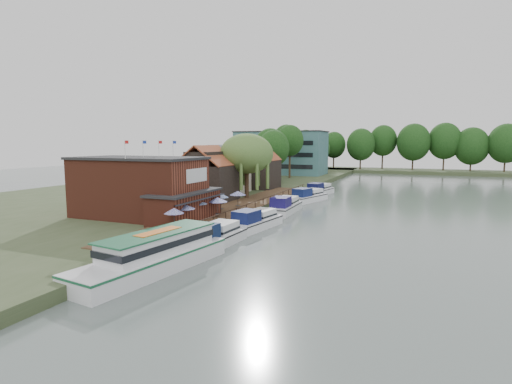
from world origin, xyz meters
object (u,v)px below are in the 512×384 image
at_px(pub, 152,187).
at_px(cottage_a, 207,173).
at_px(cruiser_2, 285,204).
at_px(tour_boat, 152,252).
at_px(cottage_c, 259,167).
at_px(umbrella_4, 221,202).
at_px(willow, 247,166).
at_px(cruiser_3, 308,194).
at_px(hotel_block, 281,153).
at_px(umbrella_1, 185,215).
at_px(cruiser_0, 213,234).
at_px(umbrella_2, 198,210).
at_px(cruiser_4, 319,188).
at_px(umbrella_5, 238,200).
at_px(umbrella_0, 174,220).
at_px(swan, 159,260).
at_px(umbrella_3, 218,207).
at_px(cottage_b, 220,169).
at_px(cruiser_1, 255,218).

relative_size(pub, cottage_a, 2.33).
bearing_deg(cruiser_2, tour_boat, -94.04).
relative_size(cottage_c, umbrella_4, 3.58).
bearing_deg(pub, cottage_c, 90.00).
height_order(willow, cruiser_3, willow).
xyz_separation_m(hotel_block, cruiser_3, (19.96, -44.28, -5.95)).
relative_size(cottage_c, umbrella_1, 3.58).
bearing_deg(cottage_a, cruiser_0, -59.55).
height_order(umbrella_2, cruiser_2, umbrella_2).
relative_size(cottage_c, tour_boat, 0.60).
height_order(cottage_c, cruiser_4, cottage_c).
height_order(umbrella_2, tour_boat, umbrella_2).
distance_m(umbrella_2, umbrella_4, 5.96).
distance_m(cottage_a, umbrella_1, 19.70).
height_order(cottage_a, cruiser_4, cottage_a).
bearing_deg(umbrella_4, willow, 99.49).
bearing_deg(umbrella_1, umbrella_5, 88.10).
bearing_deg(cottage_c, umbrella_5, -74.55).
height_order(umbrella_1, cruiser_2, umbrella_1).
relative_size(umbrella_5, cruiser_3, 0.24).
relative_size(pub, cruiser_2, 1.96).
relative_size(umbrella_4, cruiser_3, 0.24).
bearing_deg(hotel_block, cruiser_2, -70.68).
relative_size(pub, umbrella_0, 8.42).
height_order(cruiser_0, cruiser_3, cruiser_0).
relative_size(hotel_block, swan, 57.73).
xyz_separation_m(pub, umbrella_0, (6.84, -5.73, -2.36)).
xyz_separation_m(cruiser_2, cruiser_3, (0.28, 11.86, -0.04)).
bearing_deg(umbrella_5, cottage_a, 144.82).
height_order(hotel_block, cruiser_2, hotel_block).
bearing_deg(cottage_c, willow, -75.96).
distance_m(umbrella_3, cruiser_0, 9.67).
bearing_deg(willow, umbrella_4, -80.51).
bearing_deg(umbrella_5, willow, 107.32).
relative_size(cruiser_2, cruiser_4, 1.04).
distance_m(umbrella_3, tour_boat, 17.36).
xyz_separation_m(willow, umbrella_2, (2.43, -19.48, -3.93)).
height_order(cottage_c, tour_boat, cottage_c).
bearing_deg(umbrella_2, cottage_a, 115.58).
distance_m(umbrella_5, cruiser_3, 17.99).
relative_size(cruiser_4, swan, 22.35).
bearing_deg(pub, umbrella_5, 54.61).
height_order(cottage_b, cruiser_2, cottage_b).
height_order(umbrella_0, umbrella_2, same).
relative_size(hotel_block, cruiser_1, 2.55).
relative_size(cottage_c, cruiser_3, 0.86).
height_order(cottage_b, cruiser_0, cottage_b).
relative_size(hotel_block, cottage_a, 2.95).
relative_size(umbrella_2, cruiser_1, 0.24).
height_order(umbrella_0, cruiser_1, umbrella_0).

